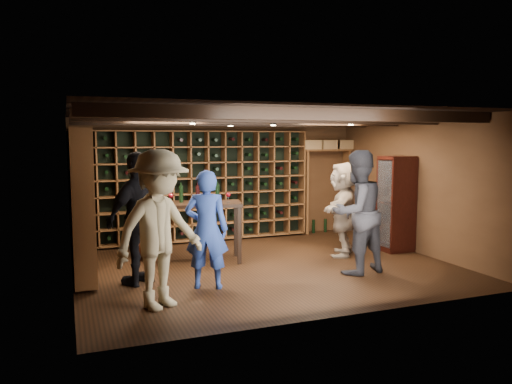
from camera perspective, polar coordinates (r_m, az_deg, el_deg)
name	(u,v)px	position (r m, az deg, el deg)	size (l,w,h in m)	color
ground	(265,266)	(8.36, 1.07, -8.46)	(6.00, 6.00, 0.00)	black
room_shell	(264,119)	(8.14, 0.97, 8.35)	(6.00, 6.00, 6.00)	#4E301A
wine_rack_back	(199,186)	(10.19, -6.58, 0.71)	(4.65, 0.30, 2.20)	brown
wine_rack_left	(81,199)	(8.38, -19.40, -0.76)	(0.30, 2.65, 2.20)	brown
crate_shelf	(327,163)	(11.24, 8.08, 3.34)	(1.20, 0.32, 2.07)	brown
display_cabinet	(396,206)	(9.69, 15.69, -1.51)	(0.55, 0.50, 1.75)	black
man_blue_shirt	(207,229)	(7.03, -5.67, -4.28)	(0.61, 0.40, 1.67)	navy
man_grey_suit	(357,212)	(7.91, 11.49, -2.28)	(0.94, 0.73, 1.93)	black
guest_red_floral	(148,214)	(8.97, -12.19, -2.45)	(0.77, 0.50, 1.57)	maroon
guest_woman_black	(140,218)	(7.37, -13.07, -2.93)	(1.13, 0.47, 1.93)	black
guest_khaki	(159,230)	(6.27, -10.98, -4.25)	(1.28, 0.73, 1.97)	gray
guest_beige	(343,209)	(9.11, 9.90, -1.92)	(1.56, 0.50, 1.68)	gray
tasting_table	(201,210)	(8.57, -6.29, -2.08)	(1.47, 0.96, 1.30)	black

